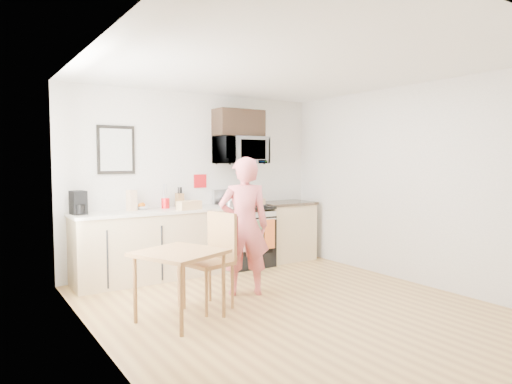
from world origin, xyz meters
TOP-DOWN VIEW (x-y plane):
  - floor at (0.00, 0.00)m, footprint 4.60×4.60m
  - back_wall at (0.00, 2.30)m, footprint 4.00×0.04m
  - front_wall at (0.00, -2.30)m, footprint 4.00×0.04m
  - left_wall at (-2.00, 0.00)m, footprint 0.04×4.60m
  - right_wall at (2.00, 0.00)m, footprint 0.04×4.60m
  - ceiling at (0.00, 0.00)m, footprint 4.00×4.60m
  - window at (-1.96, 0.80)m, footprint 0.06×1.40m
  - cabinet_left at (-0.80, 2.00)m, footprint 2.10×0.60m
  - countertop_left at (-0.80, 2.00)m, footprint 2.14×0.64m
  - cabinet_right at (1.43, 2.00)m, footprint 0.84×0.60m
  - countertop_right at (1.43, 2.00)m, footprint 0.88×0.64m
  - range at (0.63, 1.98)m, footprint 0.76×0.70m
  - microwave at (0.63, 2.08)m, footprint 0.76×0.51m
  - upper_cabinet at (0.63, 2.12)m, footprint 0.76×0.35m
  - wall_art at (-1.20, 2.28)m, footprint 0.50×0.04m
  - wall_trivet at (0.05, 2.28)m, footprint 0.20×0.02m
  - person at (-0.15, 0.72)m, footprint 0.71×0.61m
  - dining_table at (-1.16, 0.31)m, footprint 0.85×0.85m
  - chair at (-0.62, 0.51)m, footprint 0.57×0.53m
  - knife_block at (-0.32, 2.21)m, footprint 0.09×0.13m
  - utensil_crock at (-0.57, 2.12)m, footprint 0.11×0.11m
  - fruit_bowl at (-0.89, 2.16)m, footprint 0.20×0.20m
  - milk_carton at (-1.07, 2.06)m, footprint 0.13×0.13m
  - coffee_maker at (-1.75, 2.03)m, footprint 0.19×0.26m
  - bread_bag at (-0.37, 1.78)m, footprint 0.35×0.20m
  - cake at (0.80, 1.87)m, footprint 0.31×0.31m
  - kettle at (0.45, 2.05)m, footprint 0.21×0.21m
  - pot at (0.35, 1.90)m, footprint 0.18×0.30m

SIDE VIEW (x-z plane):
  - floor at x=0.00m, z-range 0.00..0.00m
  - range at x=0.63m, z-range -0.14..1.02m
  - cabinet_left at x=-0.80m, z-range 0.00..0.90m
  - cabinet_right at x=1.43m, z-range 0.00..0.90m
  - dining_table at x=-1.16m, z-range 0.27..0.98m
  - chair at x=-0.62m, z-range 0.15..1.19m
  - person at x=-0.15m, z-range 0.00..1.65m
  - countertop_left at x=-0.80m, z-range 0.90..0.94m
  - countertop_right at x=1.43m, z-range 0.90..0.94m
  - pot at x=0.35m, z-range 0.93..1.02m
  - cake at x=0.80m, z-range 0.92..1.03m
  - fruit_bowl at x=-0.89m, z-range 0.93..1.02m
  - bread_bag at x=-0.37m, z-range 0.94..1.06m
  - kettle at x=0.45m, z-range 0.91..1.17m
  - knife_block at x=-0.32m, z-range 0.94..1.14m
  - utensil_crock at x=-0.57m, z-range 0.91..1.25m
  - milk_carton at x=-1.07m, z-range 0.94..1.22m
  - coffee_maker at x=-1.75m, z-range 0.93..1.23m
  - back_wall at x=0.00m, z-range 0.00..2.60m
  - front_wall at x=0.00m, z-range 0.00..2.60m
  - left_wall at x=-2.00m, z-range 0.00..2.60m
  - right_wall at x=2.00m, z-range 0.00..2.60m
  - wall_trivet at x=0.05m, z-range 1.20..1.40m
  - window at x=-1.96m, z-range 0.80..2.30m
  - wall_art at x=-1.20m, z-range 1.43..2.08m
  - microwave at x=0.63m, z-range 1.55..1.97m
  - upper_cabinet at x=0.63m, z-range 1.98..2.38m
  - ceiling at x=0.00m, z-range 2.58..2.62m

